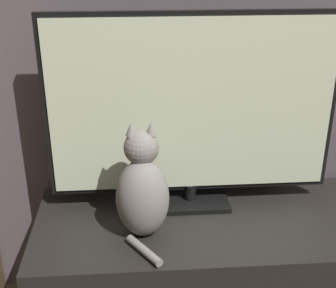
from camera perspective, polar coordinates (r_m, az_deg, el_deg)
tv_stand at (r=1.92m, az=4.57°, el=-15.43°), size 1.28×0.56×0.51m
tv at (r=1.70m, az=2.94°, el=4.03°), size 1.06×0.18×0.74m
cat at (r=1.61m, az=-3.14°, el=-5.69°), size 0.18×0.29×0.41m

